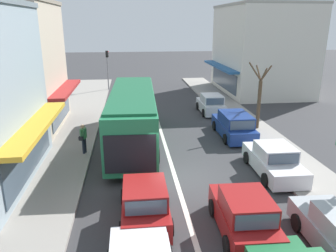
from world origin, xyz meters
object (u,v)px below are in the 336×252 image
hatchback_behind_bus_mid (145,203)px  street_tree_right (259,99)px  hatchback_adjacent_lane_lead (244,215)px  parked_wagon_kerb_third (234,125)px  parked_hatchback_kerb_rear (211,104)px  pedestrian_with_handbag_near (83,137)px  traffic_light_downstreet (107,64)px  parked_sedan_kerb_second (274,161)px  city_bus (133,114)px

hatchback_behind_bus_mid → street_tree_right: bearing=50.4°
hatchback_adjacent_lane_lead → parked_wagon_kerb_third: bearing=74.2°
parked_hatchback_kerb_rear → pedestrian_with_handbag_near: 11.95m
hatchback_adjacent_lane_lead → traffic_light_downstreet: traffic_light_downstreet is taller
traffic_light_downstreet → street_tree_right: bearing=-54.0°
parked_sedan_kerb_second → city_bus: bearing=143.7°
hatchback_adjacent_lane_lead → street_tree_right: 12.11m
street_tree_right → pedestrian_with_handbag_near: size_ratio=2.80×
city_bus → hatchback_adjacent_lane_lead: (3.59, -9.23, -1.17)m
city_bus → parked_wagon_kerb_third: 6.49m
traffic_light_downstreet → pedestrian_with_handbag_near: (-0.37, -18.05, -1.79)m
parked_wagon_kerb_third → hatchback_adjacent_lane_lead: bearing=-105.8°
pedestrian_with_handbag_near → city_bus: bearing=28.5°
street_tree_right → hatchback_adjacent_lane_lead: bearing=-113.5°
hatchback_behind_bus_mid → traffic_light_downstreet: bearing=96.1°
hatchback_behind_bus_mid → hatchback_adjacent_lane_lead: bearing=-19.9°
pedestrian_with_handbag_near → parked_hatchback_kerb_rear: bearing=40.9°
street_tree_right → city_bus: bearing=-167.9°
hatchback_behind_bus_mid → parked_wagon_kerb_third: parked_wagon_kerb_third is taller
pedestrian_with_handbag_near → parked_wagon_kerb_third: bearing=12.6°
hatchback_adjacent_lane_lead → parked_hatchback_kerb_rear: bearing=80.1°
hatchback_adjacent_lane_lead → traffic_light_downstreet: size_ratio=0.89×
hatchback_adjacent_lane_lead → traffic_light_downstreet: 26.56m
city_bus → street_tree_right: street_tree_right is taller
city_bus → parked_sedan_kerb_second: city_bus is taller
city_bus → hatchback_adjacent_lane_lead: bearing=-68.7°
parked_wagon_kerb_third → parked_hatchback_kerb_rear: (-0.05, 5.79, -0.04)m
hatchback_behind_bus_mid → parked_sedan_kerb_second: size_ratio=0.88×
parked_sedan_kerb_second → hatchback_adjacent_lane_lead: bearing=-124.5°
parked_wagon_kerb_third → city_bus: bearing=-175.0°
traffic_light_downstreet → pedestrian_with_handbag_near: bearing=-91.2°
hatchback_behind_bus_mid → city_bus: bearing=91.9°
parked_wagon_kerb_third → street_tree_right: (2.02, 1.24, 1.38)m
city_bus → parked_wagon_kerb_third: city_bus is taller
parked_sedan_kerb_second → parked_wagon_kerb_third: (-0.23, 5.41, 0.08)m
hatchback_adjacent_lane_lead → pedestrian_with_handbag_near: bearing=129.1°
hatchback_behind_bus_mid → parked_sedan_kerb_second: (6.33, 3.18, -0.05)m
city_bus → pedestrian_with_handbag_near: (-2.71, -1.47, -0.81)m
hatchback_adjacent_lane_lead → street_tree_right: (4.80, 11.03, 1.42)m
city_bus → parked_hatchback_kerb_rear: size_ratio=2.95×
hatchback_adjacent_lane_lead → parked_wagon_kerb_third: (2.78, 9.79, 0.04)m
traffic_light_downstreet → parked_wagon_kerb_third: bearing=-61.5°
city_bus → traffic_light_downstreet: bearing=98.0°
hatchback_adjacent_lane_lead → parked_hatchback_kerb_rear: 15.81m
parked_hatchback_kerb_rear → hatchback_behind_bus_mid: bearing=-112.8°
hatchback_behind_bus_mid → traffic_light_downstreet: traffic_light_downstreet is taller
hatchback_behind_bus_mid → parked_sedan_kerb_second: hatchback_behind_bus_mid is taller
parked_sedan_kerb_second → street_tree_right: 7.04m
parked_hatchback_kerb_rear → pedestrian_with_handbag_near: size_ratio=2.27×
parked_hatchback_kerb_rear → traffic_light_downstreet: bearing=130.2°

